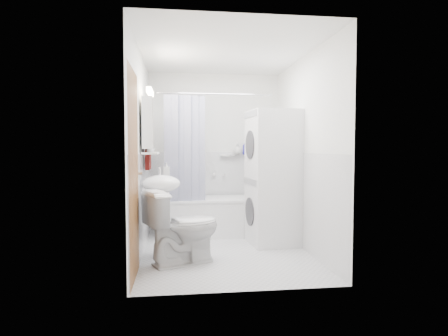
{
  "coord_description": "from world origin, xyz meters",
  "views": [
    {
      "loc": [
        -0.57,
        -4.47,
        1.26
      ],
      "look_at": [
        0.01,
        0.15,
        1.01
      ],
      "focal_mm": 30.0,
      "sensor_mm": 36.0,
      "label": 1
    }
  ],
  "objects": [
    {
      "name": "bathtub",
      "position": [
        -0.06,
        0.92,
        0.3
      ],
      "size": [
        1.4,
        0.67,
        0.54
      ],
      "color": "white",
      "rests_on": "ground"
    },
    {
      "name": "shampoo_a",
      "position": [
        0.35,
        1.24,
        1.23
      ],
      "size": [
        0.13,
        0.17,
        0.13
      ],
      "primitive_type": "imported",
      "color": "gray",
      "rests_on": "shower_caddy"
    },
    {
      "name": "washer_dryer",
      "position": [
        0.68,
        0.31,
        0.88
      ],
      "size": [
        0.68,
        0.67,
        1.75
      ],
      "rotation": [
        0.0,
        0.0,
        0.09
      ],
      "color": "white",
      "rests_on": "ground"
    },
    {
      "name": "soap_pump",
      "position": [
        -0.71,
        0.25,
        0.95
      ],
      "size": [
        0.08,
        0.17,
        0.08
      ],
      "primitive_type": "imported",
      "color": "gray",
      "rests_on": "sink"
    },
    {
      "name": "shower_caddy",
      "position": [
        0.19,
        1.24,
        1.15
      ],
      "size": [
        0.22,
        0.06,
        0.02
      ],
      "primitive_type": "cube",
      "color": "silver",
      "rests_on": "room_walls"
    },
    {
      "name": "medicine_cabinet",
      "position": [
        -0.9,
        0.1,
        1.57
      ],
      "size": [
        0.13,
        0.5,
        0.71
      ],
      "color": "white",
      "rests_on": "room_walls"
    },
    {
      "name": "sink",
      "position": [
        -0.75,
        -0.12,
        0.7
      ],
      "size": [
        0.44,
        0.37,
        1.04
      ],
      "color": "white",
      "rests_on": "ground"
    },
    {
      "name": "door",
      "position": [
        -0.95,
        -0.55,
        1.0
      ],
      "size": [
        0.05,
        2.0,
        2.0
      ],
      "color": "brown",
      "rests_on": "ground"
    },
    {
      "name": "wainscot",
      "position": [
        0.0,
        0.29,
        0.6
      ],
      "size": [
        1.98,
        2.58,
        2.58
      ],
      "color": "white",
      "rests_on": "ground"
    },
    {
      "name": "towel",
      "position": [
        -0.94,
        0.35,
        1.43
      ],
      "size": [
        0.07,
        0.36,
        0.87
      ],
      "color": "#4F120D",
      "rests_on": "room_walls"
    },
    {
      "name": "shower_curtain",
      "position": [
        -0.47,
        0.65,
        1.25
      ],
      "size": [
        0.55,
        0.02,
        1.45
      ],
      "color": "#151A4B",
      "rests_on": "curtain_rod"
    },
    {
      "name": "toilet",
      "position": [
        -0.51,
        -0.41,
        0.4
      ],
      "size": [
        0.93,
        0.73,
        0.8
      ],
      "primitive_type": "imported",
      "rotation": [
        0.0,
        0.0,
        1.96
      ],
      "color": "white",
      "rests_on": "ground"
    },
    {
      "name": "tub_spout",
      "position": [
        0.14,
        1.25,
        0.86
      ],
      "size": [
        0.04,
        0.12,
        0.04
      ],
      "primitive_type": "cylinder",
      "rotation": [
        1.57,
        0.0,
        0.0
      ],
      "color": "silver",
      "rests_on": "room_walls"
    },
    {
      "name": "room_walls",
      "position": [
        0.0,
        0.0,
        1.49
      ],
      "size": [
        2.6,
        2.6,
        2.6
      ],
      "color": "white",
      "rests_on": "ground"
    },
    {
      "name": "shelf_bottle",
      "position": [
        -0.89,
        -0.05,
        1.25
      ],
      "size": [
        0.07,
        0.18,
        0.07
      ],
      "primitive_type": "imported",
      "color": "gray",
      "rests_on": "shelf"
    },
    {
      "name": "floor",
      "position": [
        0.0,
        0.0,
        0.0
      ],
      "size": [
        2.6,
        2.6,
        0.0
      ],
      "primitive_type": "plane",
      "color": "silver",
      "rests_on": "ground"
    },
    {
      "name": "shelf_cup",
      "position": [
        -0.89,
        0.22,
        1.26
      ],
      "size": [
        0.1,
        0.09,
        0.1
      ],
      "primitive_type": "imported",
      "color": "gray",
      "rests_on": "shelf"
    },
    {
      "name": "shelf",
      "position": [
        -0.89,
        0.1,
        1.2
      ],
      "size": [
        0.18,
        0.54,
        0.02
      ],
      "primitive_type": "cube",
      "color": "silver",
      "rests_on": "room_walls"
    },
    {
      "name": "shampoo_b",
      "position": [
        0.47,
        1.24,
        1.2
      ],
      "size": [
        0.08,
        0.21,
        0.08
      ],
      "primitive_type": "imported",
      "color": "#29279D",
      "rests_on": "shower_caddy"
    },
    {
      "name": "curtain_rod",
      "position": [
        -0.06,
        0.65,
        2.0
      ],
      "size": [
        1.58,
        0.02,
        0.02
      ],
      "primitive_type": "cylinder",
      "rotation": [
        0.0,
        1.57,
        0.0
      ],
      "color": "silver",
      "rests_on": "room_walls"
    }
  ]
}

